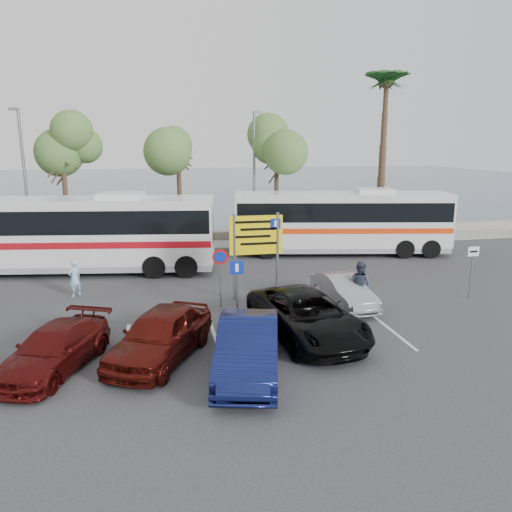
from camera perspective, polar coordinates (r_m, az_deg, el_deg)
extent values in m
plane|color=#323234|center=(17.84, -1.10, -8.15)|extent=(120.00, 120.00, 0.00)
cube|color=gray|center=(31.17, -5.77, 1.18)|extent=(44.00, 2.40, 0.15)
cube|color=gray|center=(33.07, -6.14, 2.26)|extent=(48.00, 0.80, 0.60)
plane|color=#3F5365|center=(76.69, -9.34, 8.06)|extent=(140.00, 140.00, 0.00)
cylinder|color=#382619|center=(31.00, -20.82, 5.20)|extent=(0.28, 0.28, 5.04)
cylinder|color=#382619|center=(30.60, -8.71, 6.33)|extent=(0.28, 0.28, 5.60)
cylinder|color=#382619|center=(31.49, 2.34, 6.27)|extent=(0.28, 0.28, 5.18)
cylinder|color=#382619|center=(33.67, 14.23, 10.45)|extent=(0.48, 0.48, 10.00)
cylinder|color=slate|center=(30.85, -24.85, 7.58)|extent=(0.16, 0.16, 8.00)
cylinder|color=slate|center=(30.38, -25.77, 14.92)|extent=(0.12, 0.90, 0.12)
cube|color=slate|center=(29.89, -26.00, 14.85)|extent=(0.45, 0.25, 0.12)
cylinder|color=slate|center=(30.64, -0.21, 8.74)|extent=(0.16, 0.16, 8.00)
cylinder|color=slate|center=(30.16, -0.05, 16.19)|extent=(0.12, 0.90, 0.12)
cube|color=slate|center=(29.66, 0.15, 16.14)|extent=(0.45, 0.25, 0.12)
cylinder|color=slate|center=(20.34, -2.48, -0.18)|extent=(0.12, 0.12, 3.60)
cylinder|color=slate|center=(20.69, 2.45, 0.05)|extent=(0.12, 0.12, 3.60)
cube|color=yellow|center=(20.31, 0.01, 2.41)|extent=(2.20, 0.06, 1.60)
cube|color=#0C2699|center=(20.36, 2.25, 3.71)|extent=(0.42, 0.01, 0.42)
cylinder|color=slate|center=(19.65, -4.10, -2.78)|extent=(0.07, 0.07, 2.20)
cylinder|color=#B20C0C|center=(19.39, -4.14, -0.10)|extent=(0.60, 0.03, 0.60)
cylinder|color=slate|center=(18.19, -2.19, -4.07)|extent=(0.07, 0.07, 2.20)
cube|color=#0C2699|center=(17.93, -2.20, -1.33)|extent=(0.50, 0.03, 0.50)
cylinder|color=slate|center=(22.61, 23.37, -1.73)|extent=(0.07, 0.07, 2.20)
cube|color=white|center=(22.40, 23.61, 0.48)|extent=(0.50, 0.03, 0.40)
cube|color=silver|center=(26.00, -19.13, 2.81)|extent=(13.02, 4.58, 3.14)
cube|color=black|center=(25.91, -19.23, 4.03)|extent=(12.78, 4.58, 1.12)
cube|color=#A10C15|center=(26.09, -19.05, 1.72)|extent=(12.90, 4.59, 0.32)
cube|color=gray|center=(26.30, -18.88, -0.55)|extent=(12.89, 4.54, 0.58)
cube|color=silver|center=(25.77, -19.41, 6.52)|extent=(2.36, 2.00, 0.26)
cube|color=silver|center=(29.17, 9.73, 4.20)|extent=(12.45, 4.81, 3.00)
cube|color=black|center=(29.09, 9.77, 5.23)|extent=(12.22, 4.80, 1.07)
cube|color=red|center=(29.24, 9.69, 3.26)|extent=(12.34, 4.82, 0.30)
cube|color=gray|center=(29.43, 9.62, 1.32)|extent=(12.33, 4.76, 0.56)
cube|color=silver|center=(28.97, 9.85, 7.36)|extent=(2.30, 1.97, 0.24)
imported|color=#10174A|center=(14.25, -0.93, -10.37)|extent=(2.71, 5.02, 1.57)
imported|color=#4E0E0D|center=(15.63, -22.06, -9.84)|extent=(3.28, 4.66, 1.25)
imported|color=#4D100B|center=(15.39, -10.87, -8.82)|extent=(3.78, 4.90, 1.56)
imported|color=black|center=(16.80, 5.79, -6.80)|extent=(3.43, 5.84, 1.53)
imported|color=#949399|center=(20.11, 9.98, -3.97)|extent=(1.65, 3.93, 1.26)
imported|color=#95B6D8|center=(22.36, -20.02, -2.41)|extent=(0.68, 0.68, 1.59)
imported|color=#33394D|center=(19.92, 11.77, -3.25)|extent=(1.13, 1.18, 1.91)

